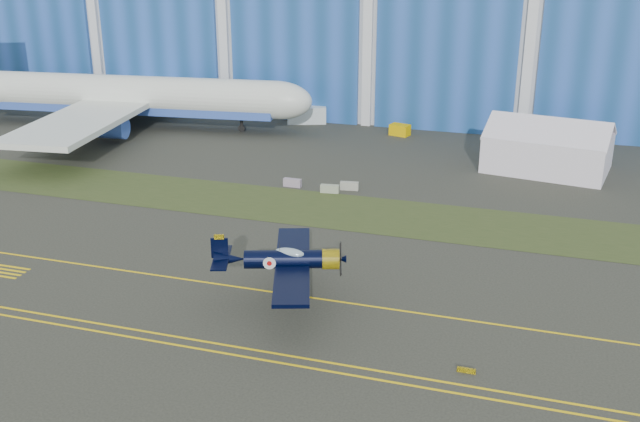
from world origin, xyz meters
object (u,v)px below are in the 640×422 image
(tent, at_px, (549,143))
(tug, at_px, (400,130))
(warbird, at_px, (284,259))
(shipping_container, at_px, (307,115))
(jetliner, at_px, (125,54))

(tent, height_order, tug, tent)
(warbird, distance_m, tent, 45.35)
(shipping_container, height_order, tug, shipping_container)
(shipping_container, xyz_separation_m, tug, (14.55, -2.79, -0.46))
(tent, xyz_separation_m, shipping_container, (-34.38, 13.10, -2.01))
(jetliner, xyz_separation_m, tug, (38.18, 6.71, -9.70))
(warbird, bearing_deg, jetliner, 113.34)
(shipping_container, bearing_deg, tug, -31.27)
(warbird, distance_m, tug, 52.04)
(warbird, xyz_separation_m, shipping_container, (-16.35, 54.71, -2.62))
(warbird, bearing_deg, tent, 48.42)
(tent, bearing_deg, jetliner, -174.44)
(jetliner, distance_m, tent, 58.57)
(jetliner, bearing_deg, shipping_container, 15.15)
(shipping_container, bearing_deg, warbird, -93.78)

